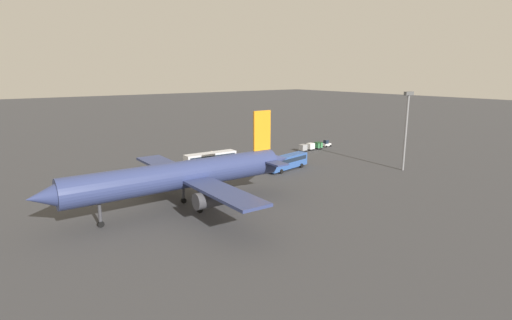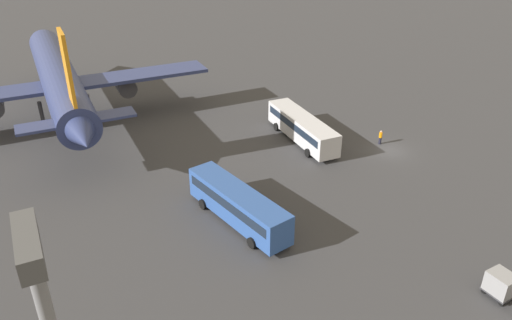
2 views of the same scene
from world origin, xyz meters
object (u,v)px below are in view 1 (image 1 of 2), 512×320
object	(u,v)px
shuttle_bus_near	(210,158)
cargo_cart_green	(318,145)
airplane	(183,175)
cargo_cart_white	(311,146)
shuttle_bus_far	(287,161)
worker_person	(212,154)
baggage_tug	(327,144)
cargo_cart_grey	(303,148)

from	to	relation	value
shuttle_bus_near	cargo_cart_green	size ratio (longest dim) A/B	6.20
airplane	cargo_cart_white	world-z (taller)	airplane
shuttle_bus_far	shuttle_bus_near	bearing A→B (deg)	-60.98
worker_person	cargo_cart_green	distance (m)	31.95
shuttle_bus_far	cargo_cart_white	size ratio (longest dim) A/B	5.99
shuttle_bus_far	worker_person	world-z (taller)	shuttle_bus_far
baggage_tug	cargo_cart_white	size ratio (longest dim) A/B	1.15
airplane	worker_person	xyz separation A→B (m)	(-24.24, -32.58, -4.86)
cargo_cart_grey	shuttle_bus_near	bearing A→B (deg)	-1.62
shuttle_bus_near	cargo_cart_white	xyz separation A→B (m)	(-32.59, 0.56, -0.69)
baggage_tug	cargo_cart_white	bearing A→B (deg)	7.94
airplane	worker_person	bearing A→B (deg)	-125.71
cargo_cart_grey	cargo_cart_green	bearing A→B (deg)	-177.72
baggage_tug	cargo_cart_green	world-z (taller)	baggage_tug
shuttle_bus_near	cargo_cart_white	size ratio (longest dim) A/B	6.20
cargo_cart_white	cargo_cart_grey	size ratio (longest dim) A/B	1.00
airplane	cargo_cart_white	size ratio (longest dim) A/B	21.05
cargo_cart_green	baggage_tug	bearing A→B (deg)	-166.24
airplane	shuttle_bus_near	world-z (taller)	airplane
cargo_cart_green	cargo_cart_grey	bearing A→B (deg)	2.28
baggage_tug	worker_person	size ratio (longest dim) A/B	1.38
baggage_tug	shuttle_bus_near	bearing A→B (deg)	0.65
baggage_tug	cargo_cart_green	xyz separation A→B (m)	(4.52, 1.11, 0.25)
shuttle_bus_near	shuttle_bus_far	bearing A→B (deg)	132.61
shuttle_bus_far	worker_person	bearing A→B (deg)	-83.73
shuttle_bus_near	cargo_cart_grey	world-z (taller)	shuttle_bus_near
shuttle_bus_near	baggage_tug	xyz separation A→B (m)	(-40.28, -0.53, -0.94)
shuttle_bus_far	cargo_cart_grey	world-z (taller)	shuttle_bus_far
airplane	shuttle_bus_near	distance (m)	31.51
cargo_cart_green	cargo_cart_grey	world-z (taller)	same
airplane	baggage_tug	distance (m)	64.82
cargo_cart_green	cargo_cart_grey	xyz separation A→B (m)	(6.33, 0.25, 0.00)
shuttle_bus_near	worker_person	world-z (taller)	shuttle_bus_near
shuttle_bus_far	cargo_cart_green	bearing A→B (deg)	-161.90
worker_person	cargo_cart_green	world-z (taller)	cargo_cart_green
baggage_tug	cargo_cart_grey	size ratio (longest dim) A/B	1.15
worker_person	cargo_cart_grey	world-z (taller)	cargo_cart_grey
baggage_tug	worker_person	distance (m)	36.09
airplane	worker_person	distance (m)	40.90
cargo_cart_white	cargo_cart_grey	world-z (taller)	same
cargo_cart_green	cargo_cart_grey	distance (m)	6.34
baggage_tug	worker_person	world-z (taller)	baggage_tug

